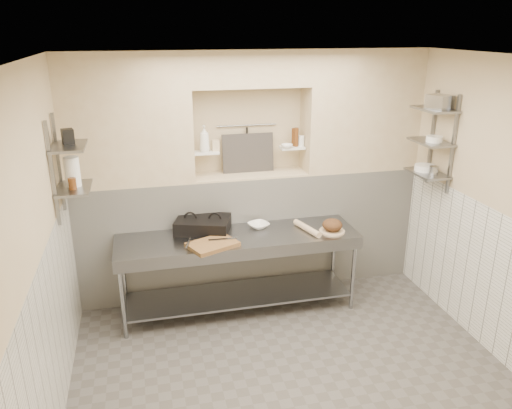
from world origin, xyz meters
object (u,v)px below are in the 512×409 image
object	(u,v)px
cutting_board	(213,245)
bottle_soap	(204,139)
panini_press	(203,225)
mixing_bowl	(259,225)
rolling_pin	(307,228)
bowl_alcove	(287,146)
jug_left	(72,172)
bread_loaf	(332,225)
prep_table	(238,258)

from	to	relation	value
cutting_board	bottle_soap	xyz separation A→B (m)	(0.05, 0.75, 0.94)
panini_press	mixing_bowl	world-z (taller)	panini_press
rolling_pin	bottle_soap	xyz separation A→B (m)	(-1.02, 0.59, 0.93)
bowl_alcove	jug_left	bearing A→B (deg)	-164.76
cutting_board	bread_loaf	size ratio (longest dim) A/B	2.17
panini_press	bowl_alcove	size ratio (longest dim) A/B	5.05
cutting_board	mixing_bowl	size ratio (longest dim) A/B	2.14
prep_table	jug_left	size ratio (longest dim) A/B	9.34
jug_left	cutting_board	bearing A→B (deg)	-4.45
bread_loaf	prep_table	bearing A→B (deg)	173.41
mixing_bowl	rolling_pin	bearing A→B (deg)	-24.36
rolling_pin	cutting_board	bearing A→B (deg)	-171.46
cutting_board	bottle_soap	bearing A→B (deg)	86.23
prep_table	jug_left	xyz separation A→B (m)	(-1.58, -0.10, 1.11)
bread_loaf	bottle_soap	size ratio (longest dim) A/B	0.75
rolling_pin	bottle_soap	distance (m)	1.50
rolling_pin	jug_left	size ratio (longest dim) A/B	1.60
rolling_pin	mixing_bowl	bearing A→B (deg)	155.64
prep_table	bottle_soap	world-z (taller)	bottle_soap
rolling_pin	jug_left	world-z (taller)	jug_left
jug_left	bowl_alcove	bearing A→B (deg)	15.24
bowl_alcove	mixing_bowl	bearing A→B (deg)	-141.20
rolling_pin	bottle_soap	world-z (taller)	bottle_soap
prep_table	cutting_board	bearing A→B (deg)	-147.08
bread_loaf	panini_press	bearing A→B (deg)	166.41
cutting_board	bowl_alcove	bearing A→B (deg)	35.87
jug_left	mixing_bowl	bearing A→B (deg)	8.76
bowl_alcove	bottle_soap	bearing A→B (deg)	178.04
prep_table	panini_press	xyz separation A→B (m)	(-0.35, 0.21, 0.34)
bottle_soap	bread_loaf	bearing A→B (deg)	-27.48
bottle_soap	prep_table	bearing A→B (deg)	-64.82
mixing_bowl	panini_press	bearing A→B (deg)	177.37
bottle_soap	bowl_alcove	distance (m)	0.95
rolling_pin	bread_loaf	distance (m)	0.28
jug_left	rolling_pin	bearing A→B (deg)	1.51
prep_table	mixing_bowl	distance (m)	0.43
panini_press	cutting_board	world-z (taller)	panini_press
prep_table	mixing_bowl	size ratio (longest dim) A/B	11.69
prep_table	bread_loaf	size ratio (longest dim) A/B	11.87
panini_press	bread_loaf	size ratio (longest dim) A/B	3.06
bread_loaf	jug_left	size ratio (longest dim) A/B	0.79
panini_press	bread_loaf	world-z (taller)	panini_press
cutting_board	bowl_alcove	world-z (taller)	bowl_alcove
bread_loaf	jug_left	bearing A→B (deg)	179.59
cutting_board	rolling_pin	xyz separation A→B (m)	(1.07, 0.16, 0.01)
prep_table	bowl_alcove	xyz separation A→B (m)	(0.68, 0.52, 1.09)
mixing_bowl	bread_loaf	world-z (taller)	bread_loaf
mixing_bowl	rolling_pin	size ratio (longest dim) A/B	0.50
bottle_soap	rolling_pin	bearing A→B (deg)	-29.87
prep_table	bread_loaf	world-z (taller)	bread_loaf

